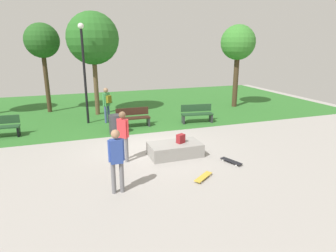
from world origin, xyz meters
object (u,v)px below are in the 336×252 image
(lamp_post, at_px, (84,65))
(park_bench_far_left, at_px, (197,113))
(skateboard_spare, at_px, (231,161))
(tree_leaning_ash, at_px, (93,39))
(skater_watching, at_px, (123,133))
(park_bench_far_right, at_px, (133,117))
(trash_bin, at_px, (115,124))
(pedestrian_with_backpack, at_px, (107,102))
(backpack_on_ledge, at_px, (181,139))
(skateboard_by_ledge, at_px, (203,177))
(concrete_ledge, at_px, (175,149))
(tree_slender_maple, at_px, (238,44))
(skater_performing_trick, at_px, (117,156))
(tree_tall_oak, at_px, (42,42))

(lamp_post, bearing_deg, park_bench_far_left, -17.78)
(skateboard_spare, height_order, tree_leaning_ash, tree_leaning_ash)
(skater_watching, height_order, park_bench_far_right, skater_watching)
(trash_bin, distance_m, pedestrian_with_backpack, 2.14)
(park_bench_far_right, xyz_separation_m, trash_bin, (-0.98, -0.84, -0.05))
(backpack_on_ledge, relative_size, skateboard_by_ledge, 0.42)
(concrete_ledge, height_order, trash_bin, trash_bin)
(skateboard_by_ledge, bearing_deg, park_bench_far_left, 67.20)
(tree_slender_maple, distance_m, tree_leaning_ash, 8.56)
(skateboard_spare, bearing_deg, pedestrian_with_backpack, 115.92)
(skateboard_spare, bearing_deg, park_bench_far_left, 78.16)
(skater_performing_trick, xyz_separation_m, park_bench_far_right, (1.79, 6.20, -0.57))
(skateboard_spare, relative_size, tree_leaning_ash, 0.15)
(pedestrian_with_backpack, bearing_deg, skateboard_spare, -64.08)
(skateboard_spare, bearing_deg, tree_tall_oak, 121.03)
(skater_performing_trick, xyz_separation_m, trash_bin, (0.80, 5.35, -0.62))
(tree_tall_oak, xyz_separation_m, pedestrian_with_backpack, (2.92, -3.58, -2.92))
(park_bench_far_left, relative_size, tree_tall_oak, 0.33)
(concrete_ledge, distance_m, tree_slender_maple, 10.09)
(tree_leaning_ash, bearing_deg, tree_slender_maple, -4.28)
(backpack_on_ledge, xyz_separation_m, park_bench_far_right, (-0.81, 4.21, -0.15))
(skateboard_by_ledge, relative_size, park_bench_far_right, 0.48)
(backpack_on_ledge, xyz_separation_m, tree_slender_maple, (6.36, 6.74, 3.26))
(skater_performing_trick, distance_m, park_bench_far_left, 7.80)
(skater_performing_trick, bearing_deg, park_bench_far_right, 73.93)
(park_bench_far_right, height_order, lamp_post, lamp_post)
(skater_performing_trick, distance_m, skateboard_by_ledge, 2.72)
(backpack_on_ledge, distance_m, trash_bin, 3.82)
(skater_performing_trick, height_order, tree_tall_oak, tree_tall_oak)
(skateboard_by_ledge, bearing_deg, park_bench_far_right, 96.90)
(skateboard_spare, bearing_deg, park_bench_far_right, 111.73)
(concrete_ledge, bearing_deg, park_bench_far_left, 55.97)
(tree_slender_maple, xyz_separation_m, pedestrian_with_backpack, (-8.23, -1.33, -2.82))
(skateboard_spare, xyz_separation_m, pedestrian_with_backpack, (-3.23, 6.64, 1.01))
(skateboard_by_ledge, distance_m, skateboard_spare, 1.62)
(backpack_on_ledge, relative_size, park_bench_far_right, 0.20)
(tree_leaning_ash, relative_size, lamp_post, 1.15)
(skateboard_by_ledge, xyz_separation_m, tree_tall_oak, (-4.73, 10.99, 3.93))
(park_bench_far_left, height_order, trash_bin, park_bench_far_left)
(backpack_on_ledge, bearing_deg, trash_bin, -86.12)
(tree_tall_oak, bearing_deg, skateboard_spare, -58.97)
(tree_slender_maple, distance_m, tree_tall_oak, 11.38)
(tree_slender_maple, bearing_deg, lamp_post, -173.07)
(concrete_ledge, xyz_separation_m, tree_leaning_ash, (-1.96, 7.36, 3.91))
(backpack_on_ledge, height_order, park_bench_far_left, park_bench_far_left)
(tree_slender_maple, relative_size, lamp_post, 1.04)
(park_bench_far_left, xyz_separation_m, tree_leaning_ash, (-4.61, 3.44, 3.66))
(backpack_on_ledge, relative_size, pedestrian_with_backpack, 0.18)
(backpack_on_ledge, xyz_separation_m, park_bench_far_left, (2.44, 3.93, -0.15))
(skater_performing_trick, distance_m, trash_bin, 5.45)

